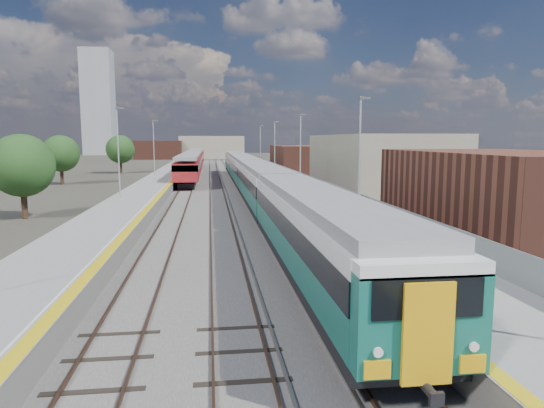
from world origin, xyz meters
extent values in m
plane|color=#47443A|center=(0.00, 50.00, 0.00)|extent=(320.00, 320.00, 0.00)
cube|color=#565451|center=(-2.25, 52.50, 0.03)|extent=(10.50, 155.00, 0.06)
cube|color=#4C3323|center=(0.78, 55.00, 0.11)|extent=(0.07, 160.00, 0.14)
cube|color=#4C3323|center=(2.22, 55.00, 0.11)|extent=(0.07, 160.00, 0.14)
cube|color=#4C3323|center=(-2.72, 55.00, 0.11)|extent=(0.07, 160.00, 0.14)
cube|color=#4C3323|center=(-1.28, 55.00, 0.11)|extent=(0.07, 160.00, 0.14)
cube|color=#4C3323|center=(-6.22, 55.00, 0.11)|extent=(0.07, 160.00, 0.14)
cube|color=#4C3323|center=(-4.78, 55.00, 0.11)|extent=(0.07, 160.00, 0.14)
cube|color=gray|center=(0.45, 55.00, 0.10)|extent=(0.08, 160.00, 0.10)
cube|color=gray|center=(-0.95, 55.00, 0.10)|extent=(0.08, 160.00, 0.10)
cube|color=slate|center=(5.25, 52.50, 0.50)|extent=(4.70, 155.00, 1.00)
cube|color=gray|center=(5.25, 52.50, 1.00)|extent=(4.70, 155.00, 0.03)
cube|color=gold|center=(3.15, 52.50, 1.02)|extent=(0.40, 155.00, 0.01)
cube|color=gray|center=(7.45, 52.50, 1.60)|extent=(0.06, 155.00, 1.20)
cylinder|color=#9EA0A3|center=(6.60, 22.00, 4.77)|extent=(0.12, 0.12, 7.50)
cube|color=#4C4C4F|center=(6.85, 22.00, 8.42)|extent=(0.70, 0.18, 0.14)
cylinder|color=#9EA0A3|center=(6.60, 42.00, 4.77)|extent=(0.12, 0.12, 7.50)
cube|color=#4C4C4F|center=(6.85, 42.00, 8.42)|extent=(0.70, 0.18, 0.14)
cylinder|color=#9EA0A3|center=(6.60, 62.00, 4.77)|extent=(0.12, 0.12, 7.50)
cube|color=#4C4C4F|center=(6.85, 62.00, 8.42)|extent=(0.70, 0.18, 0.14)
cylinder|color=#9EA0A3|center=(6.60, 82.00, 4.77)|extent=(0.12, 0.12, 7.50)
cube|color=#4C4C4F|center=(6.85, 82.00, 8.42)|extent=(0.70, 0.18, 0.14)
cube|color=slate|center=(-9.05, 52.50, 0.50)|extent=(4.30, 155.00, 1.00)
cube|color=gray|center=(-9.05, 52.50, 1.00)|extent=(4.30, 155.00, 0.03)
cube|color=gold|center=(-7.15, 52.50, 1.02)|extent=(0.45, 155.00, 0.01)
cube|color=silver|center=(-7.50, 52.50, 1.03)|extent=(0.08, 155.00, 0.01)
cylinder|color=#9EA0A3|center=(-10.20, 34.00, 4.77)|extent=(0.12, 0.12, 7.50)
cube|color=#4C4C4F|center=(-9.95, 34.00, 8.42)|extent=(0.70, 0.18, 0.14)
cylinder|color=#9EA0A3|center=(-10.20, 60.00, 4.77)|extent=(0.12, 0.12, 7.50)
cube|color=#4C4C4F|center=(-9.95, 60.00, 8.42)|extent=(0.70, 0.18, 0.14)
cube|color=brown|center=(14.00, 18.00, 2.60)|extent=(9.00, 16.00, 5.20)
cube|color=gray|center=(16.00, 45.00, 3.20)|extent=(11.00, 22.00, 6.40)
cube|color=brown|center=(13.00, 78.00, 2.40)|extent=(8.00, 18.00, 4.80)
cube|color=gray|center=(-2.00, 150.00, 3.50)|extent=(20.00, 14.00, 7.00)
cube|color=brown|center=(-18.00, 145.00, 2.80)|extent=(14.00, 12.00, 5.60)
cube|color=gray|center=(-45.00, 190.00, 20.00)|extent=(11.00, 11.00, 40.00)
cube|color=black|center=(1.50, 11.56, 0.88)|extent=(2.73, 19.55, 0.46)
cube|color=#115A45|center=(1.50, 11.56, 1.68)|extent=(2.83, 19.55, 1.14)
cube|color=black|center=(1.50, 11.56, 2.59)|extent=(2.89, 19.55, 0.78)
cube|color=white|center=(1.50, 11.56, 3.21)|extent=(2.83, 19.55, 0.48)
cube|color=gray|center=(1.50, 11.56, 3.63)|extent=(2.51, 19.55, 0.40)
cube|color=black|center=(1.50, 31.61, 0.88)|extent=(2.73, 19.55, 0.46)
cube|color=#115A45|center=(1.50, 31.61, 1.68)|extent=(2.83, 19.55, 1.14)
cube|color=black|center=(1.50, 31.61, 2.59)|extent=(2.89, 19.55, 0.78)
cube|color=white|center=(1.50, 31.61, 3.21)|extent=(2.83, 19.55, 0.48)
cube|color=gray|center=(1.50, 31.61, 3.63)|extent=(2.51, 19.55, 0.40)
cube|color=black|center=(1.50, 51.66, 0.88)|extent=(2.73, 19.55, 0.46)
cube|color=#115A45|center=(1.50, 51.66, 1.68)|extent=(2.83, 19.55, 1.14)
cube|color=black|center=(1.50, 51.66, 2.59)|extent=(2.89, 19.55, 0.78)
cube|color=white|center=(1.50, 51.66, 3.21)|extent=(2.83, 19.55, 0.48)
cube|color=gray|center=(1.50, 51.66, 3.63)|extent=(2.51, 19.55, 0.40)
cube|color=black|center=(1.50, 71.72, 0.88)|extent=(2.73, 19.55, 0.46)
cube|color=#115A45|center=(1.50, 71.72, 1.68)|extent=(2.83, 19.55, 1.14)
cube|color=black|center=(1.50, 71.72, 2.59)|extent=(2.89, 19.55, 0.78)
cube|color=white|center=(1.50, 71.72, 3.21)|extent=(2.83, 19.55, 0.48)
cube|color=gray|center=(1.50, 71.72, 3.63)|extent=(2.51, 19.55, 0.40)
cube|color=#115A45|center=(1.50, 1.54, 2.16)|extent=(2.81, 0.60, 2.11)
cube|color=black|center=(1.50, 1.23, 2.76)|extent=(2.31, 0.06, 0.80)
cube|color=#DFA00E|center=(1.50, 1.17, 2.06)|extent=(1.05, 0.10, 2.11)
cube|color=black|center=(-5.50, 57.43, 0.49)|extent=(1.98, 16.82, 0.69)
cube|color=maroon|center=(-5.50, 57.43, 2.13)|extent=(2.92, 19.78, 2.08)
cube|color=black|center=(-5.50, 57.43, 2.66)|extent=(2.98, 19.78, 0.73)
cube|color=gray|center=(-5.50, 57.43, 3.70)|extent=(2.60, 19.78, 0.42)
cube|color=black|center=(-5.50, 77.71, 0.49)|extent=(1.98, 16.82, 0.69)
cube|color=maroon|center=(-5.50, 77.71, 2.13)|extent=(2.92, 19.78, 2.08)
cube|color=black|center=(-5.50, 77.71, 2.66)|extent=(2.98, 19.78, 0.73)
cube|color=gray|center=(-5.50, 77.71, 3.70)|extent=(2.60, 19.78, 0.42)
cube|color=black|center=(-5.50, 98.00, 0.49)|extent=(1.98, 16.82, 0.69)
cube|color=maroon|center=(-5.50, 98.00, 2.13)|extent=(2.92, 19.78, 2.08)
cube|color=black|center=(-5.50, 98.00, 2.66)|extent=(2.98, 19.78, 0.73)
cube|color=gray|center=(-5.50, 98.00, 3.70)|extent=(2.60, 19.78, 0.42)
cylinder|color=#382619|center=(-16.48, 30.33, 1.10)|extent=(0.44, 0.44, 2.20)
sphere|color=#1E461B|center=(-16.48, 30.33, 3.98)|extent=(4.65, 4.65, 4.65)
cylinder|color=#382619|center=(-22.03, 59.04, 1.13)|extent=(0.44, 0.44, 2.26)
sphere|color=#1E461B|center=(-22.03, 59.04, 4.09)|extent=(4.78, 4.78, 4.78)
cylinder|color=#382619|center=(-18.24, 80.48, 1.16)|extent=(0.44, 0.44, 2.33)
sphere|color=#1E461B|center=(-18.24, 80.48, 4.20)|extent=(4.91, 4.91, 4.91)
cylinder|color=#382619|center=(19.28, 72.17, 1.17)|extent=(0.44, 0.44, 2.34)
sphere|color=#1E461B|center=(19.28, 72.17, 4.23)|extent=(4.95, 4.95, 4.95)
camera|label=1|loc=(-2.72, -7.50, 5.86)|focal=32.00mm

